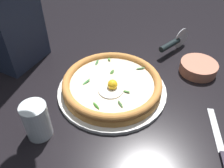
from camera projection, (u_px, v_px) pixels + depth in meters
The scene contains 7 objects.
ground_plane at pixel (111, 103), 0.73m from camera, with size 2.40×2.40×0.03m, color black.
pizza_plate at pixel (112, 90), 0.75m from camera, with size 0.34×0.34×0.01m, color white.
pizza at pixel (112, 84), 0.73m from camera, with size 0.31×0.31×0.06m.
side_bowl at pixel (198, 67), 0.81m from camera, with size 0.13×0.13×0.04m, color #BB735A.
pizza_cutter at pixel (173, 43), 0.89m from camera, with size 0.16×0.06×0.08m.
table_knife at pixel (223, 154), 0.58m from camera, with size 0.22×0.12×0.01m.
drinking_glass at pixel (37, 123), 0.60m from camera, with size 0.07×0.07×0.10m.
Camera 1 is at (-0.43, -0.27, 0.52)m, focal length 37.81 mm.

